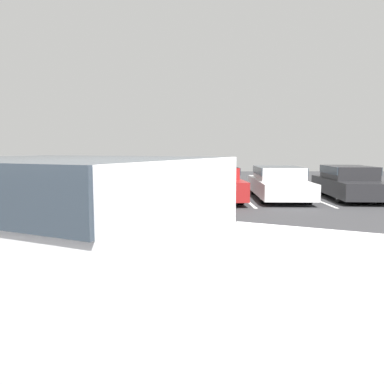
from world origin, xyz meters
TOP-DOWN VIEW (x-y plane):
  - stall_stripe_a at (-6.00, 12.01)m, footprint 0.12×4.68m
  - stall_stripe_b at (-3.36, 12.01)m, footprint 0.12×4.68m
  - stall_stripe_c at (-0.73, 12.01)m, footprint 0.12×4.68m
  - stall_stripe_d at (1.90, 12.01)m, footprint 0.12×4.68m
  - stall_stripe_e at (4.54, 12.01)m, footprint 0.12×4.68m
  - stall_stripe_f at (7.17, 12.01)m, footprint 0.12×4.68m
  - pickup_truck at (-0.95, 0.50)m, footprint 6.41×4.44m
  - parked_sedan_a at (-4.79, 12.10)m, footprint 1.71×4.67m
  - parked_sedan_b at (-2.04, 12.03)m, footprint 2.29×4.58m
  - parked_sedan_c at (0.70, 11.91)m, footprint 1.99×4.67m
  - parked_sedan_d at (3.19, 12.11)m, footprint 1.98×4.70m
  - parked_sedan_e at (5.91, 12.14)m, footprint 2.04×4.61m

SIDE VIEW (x-z plane):
  - stall_stripe_a at x=-6.00m, z-range 0.00..0.01m
  - stall_stripe_b at x=-3.36m, z-range 0.00..0.01m
  - stall_stripe_c at x=-0.73m, z-range 0.00..0.01m
  - stall_stripe_d at x=1.90m, z-range 0.00..0.01m
  - stall_stripe_e at x=4.54m, z-range 0.00..0.01m
  - stall_stripe_f at x=7.17m, z-range 0.00..0.01m
  - parked_sedan_a at x=-4.79m, z-range 0.04..1.28m
  - parked_sedan_b at x=-2.04m, z-range 0.05..1.27m
  - parked_sedan_d at x=3.19m, z-range 0.05..1.27m
  - parked_sedan_c at x=0.70m, z-range 0.04..1.28m
  - parked_sedan_e at x=5.91m, z-range 0.04..1.29m
  - pickup_truck at x=-0.95m, z-range 0.01..1.84m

